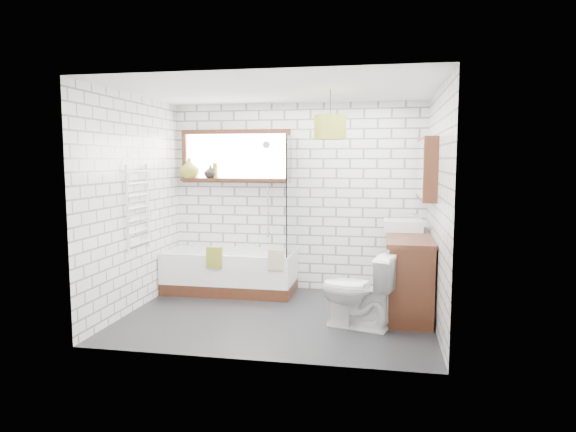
% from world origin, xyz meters
% --- Properties ---
extents(floor, '(3.40, 2.60, 0.01)m').
position_xyz_m(floor, '(0.00, 0.00, -0.01)').
color(floor, black).
rests_on(floor, ground).
extents(ceiling, '(3.40, 2.60, 0.01)m').
position_xyz_m(ceiling, '(0.00, 0.00, 2.50)').
color(ceiling, white).
rests_on(ceiling, ground).
extents(wall_back, '(3.40, 0.01, 2.50)m').
position_xyz_m(wall_back, '(0.00, 1.30, 1.25)').
color(wall_back, white).
rests_on(wall_back, ground).
extents(wall_front, '(3.40, 0.01, 2.50)m').
position_xyz_m(wall_front, '(0.00, -1.30, 1.25)').
color(wall_front, white).
rests_on(wall_front, ground).
extents(wall_left, '(0.01, 2.60, 2.50)m').
position_xyz_m(wall_left, '(-1.70, 0.00, 1.25)').
color(wall_left, white).
rests_on(wall_left, ground).
extents(wall_right, '(0.01, 2.60, 2.50)m').
position_xyz_m(wall_right, '(1.70, 0.00, 1.25)').
color(wall_right, white).
rests_on(wall_right, ground).
extents(window, '(1.52, 0.16, 0.68)m').
position_xyz_m(window, '(-0.85, 1.26, 1.80)').
color(window, '#34180E').
rests_on(window, wall_back).
extents(towel_radiator, '(0.06, 0.52, 1.00)m').
position_xyz_m(towel_radiator, '(-1.66, 0.00, 1.20)').
color(towel_radiator, white).
rests_on(towel_radiator, wall_left).
extents(mirror_cabinet, '(0.16, 1.20, 0.70)m').
position_xyz_m(mirror_cabinet, '(1.62, 0.60, 1.65)').
color(mirror_cabinet, '#34180E').
rests_on(mirror_cabinet, wall_right).
extents(shower_riser, '(0.02, 0.02, 1.30)m').
position_xyz_m(shower_riser, '(-0.40, 1.26, 1.35)').
color(shower_riser, silver).
rests_on(shower_riser, wall_back).
extents(bathtub, '(1.70, 0.75, 0.55)m').
position_xyz_m(bathtub, '(-0.84, 0.92, 0.28)').
color(bathtub, white).
rests_on(bathtub, floor).
extents(shower_screen, '(0.02, 0.72, 1.50)m').
position_xyz_m(shower_screen, '(-0.01, 0.92, 1.30)').
color(shower_screen, white).
rests_on(shower_screen, bathtub).
extents(towel_green, '(0.20, 0.05, 0.27)m').
position_xyz_m(towel_green, '(-0.93, 0.55, 0.53)').
color(towel_green, olive).
rests_on(towel_green, bathtub).
extents(towel_beige, '(0.19, 0.05, 0.25)m').
position_xyz_m(towel_beige, '(-0.14, 0.55, 0.53)').
color(towel_beige, tan).
rests_on(towel_beige, bathtub).
extents(vanity, '(0.50, 1.56, 0.89)m').
position_xyz_m(vanity, '(1.45, 0.51, 0.45)').
color(vanity, '#34180E').
rests_on(vanity, floor).
extents(basin, '(0.45, 0.40, 0.13)m').
position_xyz_m(basin, '(1.39, 0.81, 0.96)').
color(basin, white).
rests_on(basin, vanity).
extents(tap, '(0.04, 0.04, 0.16)m').
position_xyz_m(tap, '(1.55, 0.81, 1.02)').
color(tap, silver).
rests_on(tap, vanity).
extents(toilet, '(0.64, 0.87, 0.80)m').
position_xyz_m(toilet, '(0.90, -0.23, 0.40)').
color(toilet, white).
rests_on(toilet, floor).
extents(vase_olive, '(0.30, 0.30, 0.28)m').
position_xyz_m(vase_olive, '(-1.50, 1.23, 1.62)').
color(vase_olive, olive).
rests_on(vase_olive, window).
extents(vase_dark, '(0.21, 0.21, 0.18)m').
position_xyz_m(vase_dark, '(-1.20, 1.23, 1.57)').
color(vase_dark, black).
rests_on(vase_dark, window).
extents(bottle, '(0.07, 0.07, 0.21)m').
position_xyz_m(bottle, '(-1.13, 1.23, 1.59)').
color(bottle, olive).
rests_on(bottle, window).
extents(pendant, '(0.35, 0.35, 0.26)m').
position_xyz_m(pendant, '(0.56, 0.07, 2.10)').
color(pendant, olive).
rests_on(pendant, ceiling).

